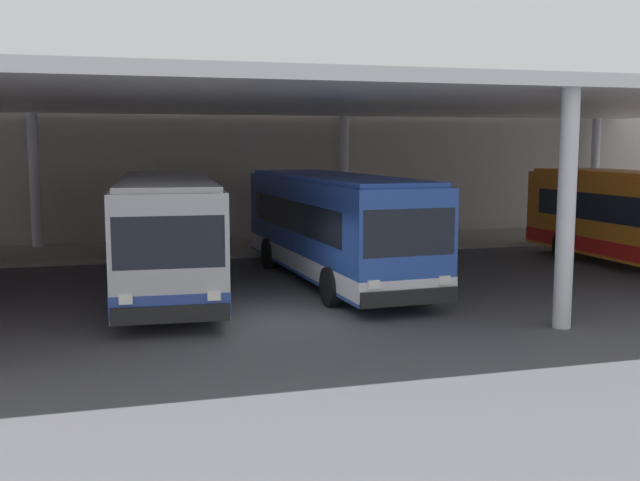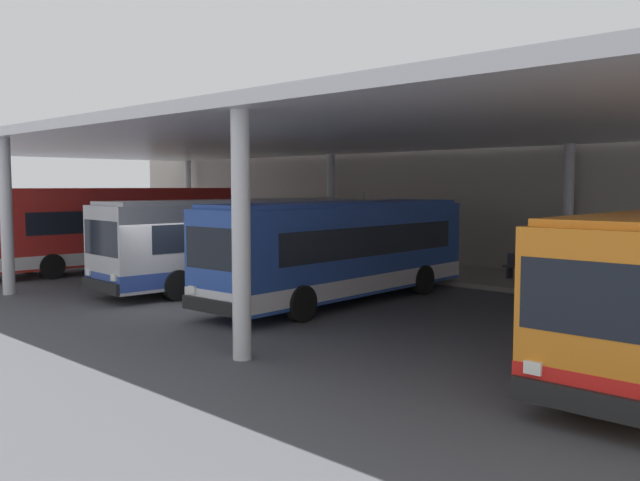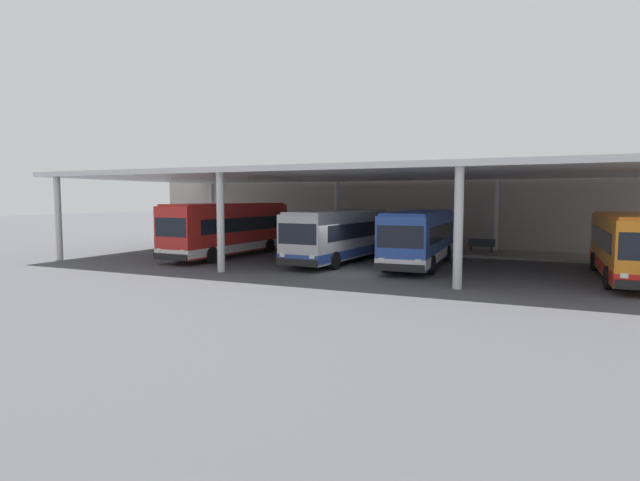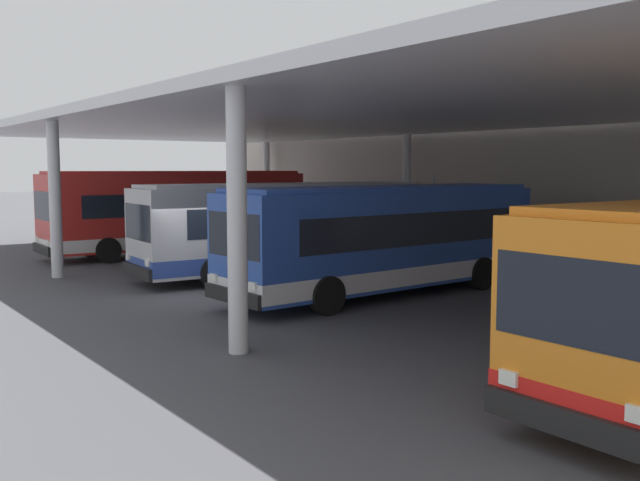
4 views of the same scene
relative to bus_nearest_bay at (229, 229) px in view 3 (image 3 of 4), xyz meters
name	(u,v)px [view 3 (image 3 of 4)]	position (x,y,z in m)	size (l,w,h in m)	color
ground_plane	(346,272)	(9.90, -3.69, -1.84)	(200.00, 200.00, 0.00)	#47474C
platform_kerb	(404,250)	(9.90, 8.06, -1.75)	(42.00, 4.50, 0.18)	gray
station_building_facade	(416,206)	(9.90, 11.31, 1.44)	(48.00, 1.60, 6.56)	#ADA399
canopy_shelter	(379,176)	(9.90, 1.81, 3.47)	(40.00, 17.00, 5.55)	silver
bus_nearest_bay	(229,229)	(0.00, 0.00, 0.00)	(2.96, 11.40, 3.57)	red
bus_second_bay	(340,235)	(7.92, 0.33, -0.19)	(3.16, 10.66, 3.17)	#B7B7BC
bus_middle_bay	(420,237)	(12.80, 0.59, -0.19)	(3.08, 10.64, 3.17)	#284CA8
bus_far_bay	(630,246)	(23.17, -0.40, -0.19)	(2.86, 10.57, 3.17)	orange
bench_waiting	(481,245)	(15.34, 8.13, -1.18)	(1.80, 0.45, 0.92)	#383D47
banner_sign	(377,225)	(8.03, 7.25, 0.14)	(0.70, 0.12, 3.20)	#B2B2B7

